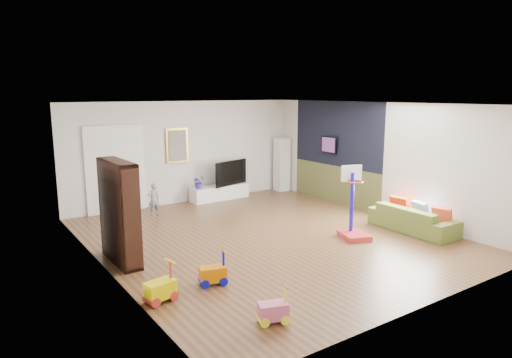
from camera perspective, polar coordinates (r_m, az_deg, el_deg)
floor at (r=9.45m, az=1.38°, el=-7.24°), size 6.50×7.50×0.00m
ceiling at (r=8.99m, az=1.46°, el=9.35°), size 6.50×7.50×0.00m
wall_back at (r=12.33m, az=-8.82°, el=3.33°), size 6.50×0.00×2.70m
wall_front at (r=6.52m, az=21.05°, el=-3.92°), size 6.50×0.00×2.70m
wall_left at (r=7.72m, az=-18.58°, el=-1.55°), size 0.00×7.50×2.70m
wall_right at (r=11.31m, az=14.93°, el=2.42°), size 0.00×7.50×2.70m
navy_accent at (r=12.19m, az=10.01°, el=5.57°), size 0.01×3.20×1.70m
olive_wainscot at (r=12.39m, az=9.81°, el=-0.66°), size 0.01×3.20×1.00m
doorway at (r=11.65m, az=-17.15°, el=1.05°), size 1.45×0.06×2.10m
painting_back at (r=12.16m, az=-9.83°, el=4.14°), size 0.62×0.06×0.92m
artwork_right at (r=12.32m, az=9.10°, el=4.25°), size 0.04×0.56×0.46m
media_console at (r=12.66m, az=-4.55°, el=-1.68°), size 1.71×0.49×0.39m
tall_cabinet at (r=13.70m, az=3.24°, el=1.83°), size 0.38×0.38×1.59m
bookshelf at (r=8.20m, az=-16.72°, el=-3.99°), size 0.34×1.23×1.79m
sofa at (r=10.29m, az=19.01°, el=-4.73°), size 0.77×1.89×0.55m
basketball_hoop at (r=9.37m, az=12.35°, el=-2.94°), size 0.69×0.75×1.48m
ride_on_yellow at (r=6.73m, az=-11.92°, el=-12.57°), size 0.47×0.34×0.57m
ride_on_orange at (r=7.17m, az=-5.44°, el=-11.01°), size 0.46×0.35×0.54m
ride_on_pink at (r=6.06m, az=2.13°, el=-15.39°), size 0.43×0.34×0.50m
child at (r=11.23m, az=-12.67°, el=-2.51°), size 0.30×0.20×0.79m
tv at (r=12.68m, az=-3.52°, el=0.83°), size 1.18×0.48×0.68m
vase_plant at (r=12.25m, az=-7.20°, el=-0.35°), size 0.38×0.34×0.36m
pillow_left at (r=10.07m, az=22.21°, el=-4.35°), size 0.17×0.40×0.39m
pillow_center at (r=10.38m, az=19.86°, el=-3.75°), size 0.19×0.41×0.40m
pillow_right at (r=10.70m, az=17.49°, el=-3.18°), size 0.15×0.42×0.42m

